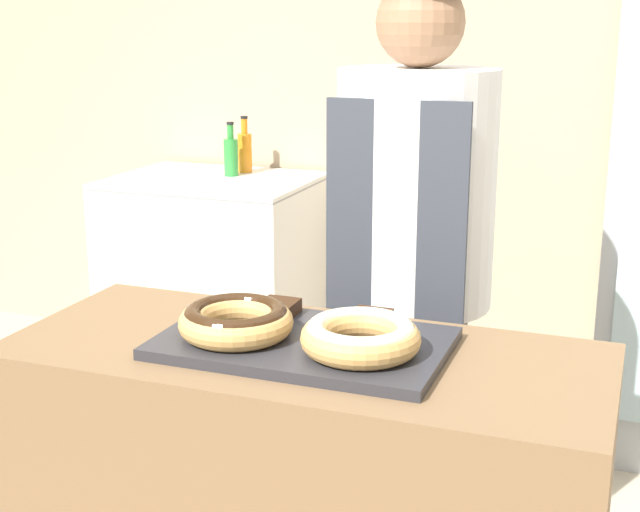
% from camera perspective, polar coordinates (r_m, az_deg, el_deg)
% --- Properties ---
extents(wall_back, '(8.00, 0.06, 2.70)m').
position_cam_1_polar(wall_back, '(3.86, 10.86, 11.43)').
color(wall_back, tan).
rests_on(wall_back, ground_plane).
extents(serving_tray, '(0.61, 0.37, 0.02)m').
position_cam_1_polar(serving_tray, '(1.91, -1.06, -5.60)').
color(serving_tray, '#2D2D33').
rests_on(serving_tray, display_counter).
extents(donut_chocolate_glaze, '(0.25, 0.25, 0.07)m').
position_cam_1_polar(donut_chocolate_glaze, '(1.91, -5.40, -4.08)').
color(donut_chocolate_glaze, tan).
rests_on(donut_chocolate_glaze, serving_tray).
extents(donut_light_glaze, '(0.25, 0.25, 0.07)m').
position_cam_1_polar(donut_light_glaze, '(1.81, 2.61, -5.11)').
color(donut_light_glaze, tan).
rests_on(donut_light_glaze, serving_tray).
extents(brownie_back_left, '(0.08, 0.08, 0.03)m').
position_cam_1_polar(brownie_back_left, '(2.05, -2.65, -3.32)').
color(brownie_back_left, '#382111').
rests_on(brownie_back_left, serving_tray).
extents(brownie_back_right, '(0.08, 0.08, 0.03)m').
position_cam_1_polar(brownie_back_right, '(1.98, 3.27, -4.03)').
color(brownie_back_right, '#382111').
rests_on(brownie_back_right, serving_tray).
extents(baker_person, '(0.42, 0.42, 1.71)m').
position_cam_1_polar(baker_person, '(2.40, 5.94, -1.49)').
color(baker_person, '#4C4C51').
rests_on(baker_person, ground_plane).
extents(chest_freezer, '(0.86, 0.67, 0.90)m').
position_cam_1_polar(chest_freezer, '(3.99, -6.69, -1.36)').
color(chest_freezer, white).
rests_on(chest_freezer, ground_plane).
extents(bottle_green, '(0.06, 0.06, 0.23)m').
position_cam_1_polar(bottle_green, '(3.92, -5.72, 6.44)').
color(bottle_green, '#2D8C38').
rests_on(bottle_green, chest_freezer).
extents(bottle_orange, '(0.06, 0.06, 0.25)m').
position_cam_1_polar(bottle_orange, '(4.01, -4.84, 6.74)').
color(bottle_orange, orange).
rests_on(bottle_orange, chest_freezer).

